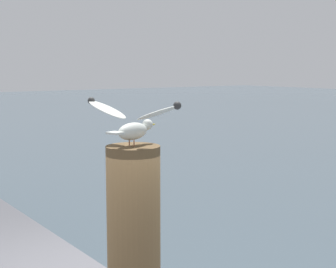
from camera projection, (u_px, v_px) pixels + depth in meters
name	position (u px, v px, depth m)	size (l,w,h in m)	color
mooring_post	(134.00, 241.00, 2.99)	(0.32, 0.32, 1.14)	brown
seagull	(133.00, 123.00, 2.90)	(0.68, 0.39, 0.27)	tan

